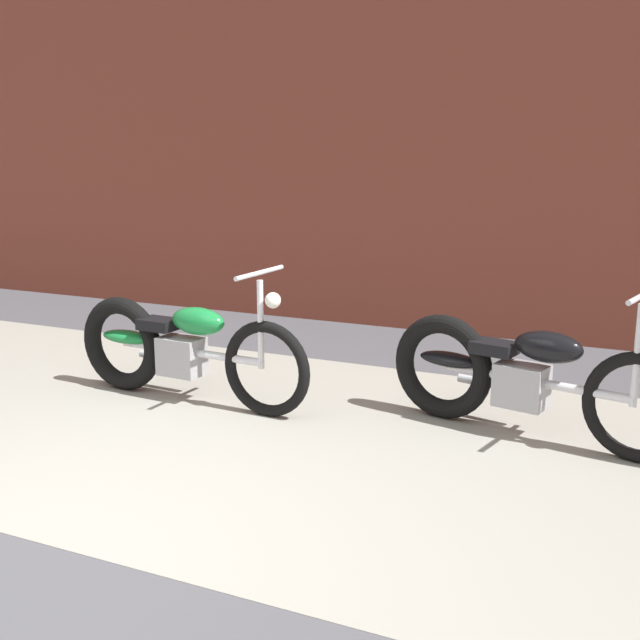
# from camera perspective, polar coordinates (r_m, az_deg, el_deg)

# --- Properties ---
(ground_plane) EXTENTS (80.00, 80.00, 0.00)m
(ground_plane) POSITION_cam_1_polar(r_m,az_deg,el_deg) (3.97, -18.97, -15.64)
(ground_plane) COLOR #47474C
(sidewalk_slab) EXTENTS (36.00, 3.50, 0.01)m
(sidewalk_slab) POSITION_cam_1_polar(r_m,az_deg,el_deg) (5.24, -5.74, -7.88)
(sidewalk_slab) COLOR gray
(sidewalk_slab) RESTS_ON ground
(brick_building_wall) EXTENTS (36.00, 0.50, 5.18)m
(brick_building_wall) POSITION_cam_1_polar(r_m,az_deg,el_deg) (8.11, 6.73, 17.89)
(brick_building_wall) COLOR brown
(brick_building_wall) RESTS_ON ground
(motorcycle_green) EXTENTS (2.01, 0.58, 1.03)m
(motorcycle_green) POSITION_cam_1_polar(r_m,az_deg,el_deg) (5.78, -10.81, -1.98)
(motorcycle_green) COLOR black
(motorcycle_green) RESTS_ON ground
(motorcycle_black) EXTENTS (1.98, 0.72, 1.03)m
(motorcycle_black) POSITION_cam_1_polar(r_m,az_deg,el_deg) (5.15, 13.92, -3.94)
(motorcycle_black) COLOR black
(motorcycle_black) RESTS_ON ground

